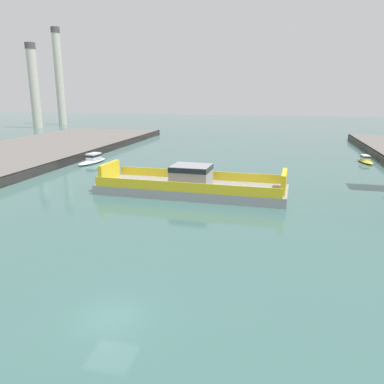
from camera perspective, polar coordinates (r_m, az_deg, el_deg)
ground_plane at (r=22.16m, az=-12.24°, el=-17.91°), size 400.00×400.00×0.00m
chain_ferry at (r=45.65m, az=-0.11°, el=1.03°), size 22.94×7.98×3.52m
moored_boat_near_right at (r=68.84m, az=-14.70°, el=4.79°), size 3.05×7.64×1.65m
moored_boat_mid_right at (r=73.62m, az=24.63°, el=4.43°), size 2.37×6.05×1.27m
smokestack_distant_a at (r=145.03m, az=-22.70°, el=14.85°), size 3.41×3.41×28.23m
smokestack_distant_b at (r=157.00m, az=-19.39°, el=16.34°), size 3.18×3.18×35.26m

